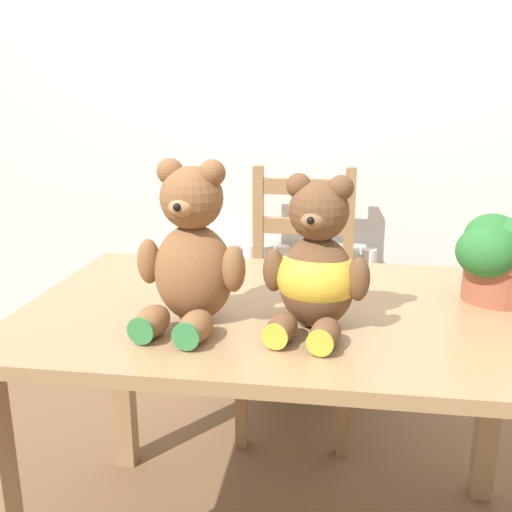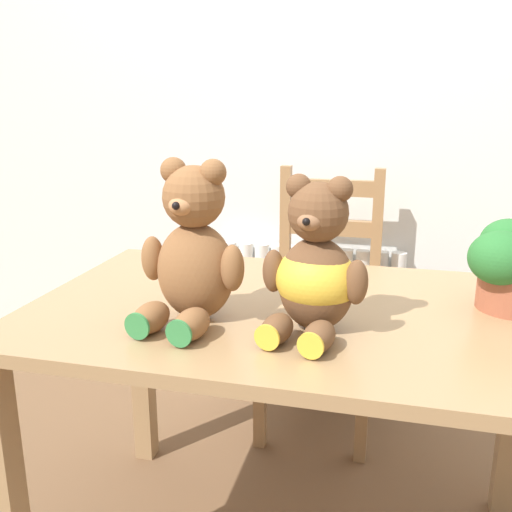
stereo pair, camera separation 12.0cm
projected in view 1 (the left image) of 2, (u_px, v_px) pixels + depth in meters
wall_back at (317, 69)px, 2.20m from camera, size 8.00×0.04×2.60m
radiator at (282, 322)px, 2.43m from camera, size 0.77×0.10×0.60m
dining_table at (290, 347)px, 1.37m from camera, size 1.24×0.78×0.72m
wooden_chair_behind at (299, 304)px, 2.14m from camera, size 0.39×0.45×0.94m
teddy_bear_left at (191, 255)px, 1.20m from camera, size 0.25×0.26×0.35m
teddy_bear_right at (316, 269)px, 1.18m from camera, size 0.23×0.25×0.32m
potted_plant at (498, 256)px, 1.34m from camera, size 0.21×0.20×0.21m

